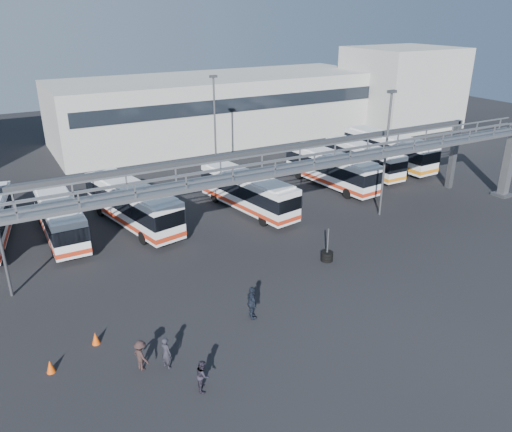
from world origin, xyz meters
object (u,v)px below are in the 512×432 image
pedestrian_c (141,355)px  pedestrian_d (252,303)px  light_pole_back (215,123)px  pedestrian_b (203,375)px  bus_9 (389,149)px  pedestrian_a (166,353)px  light_pole_mid (386,148)px  bus_3 (132,203)px  tire_stack (327,255)px  bus_8 (363,158)px  cone_right (50,366)px  bus_5 (248,191)px  bus_2 (59,215)px  bus_7 (331,168)px  cone_left (96,338)px

pedestrian_c → pedestrian_d: 6.71m
light_pole_back → pedestrian_b: bearing=-116.1°
bus_9 → pedestrian_a: bus_9 is taller
light_pole_mid → bus_3: 20.47m
pedestrian_b → tire_stack: bearing=-36.2°
bus_9 → pedestrian_a: (-32.34, -19.91, -1.09)m
light_pole_mid → bus_8: bearing=56.9°
light_pole_back → bus_9: bearing=-14.7°
pedestrian_b → cone_right: pedestrian_b is taller
bus_5 → pedestrian_a: bearing=-138.9°
light_pole_back → bus_2: 17.71m
light_pole_back → pedestrian_a: light_pole_back is taller
bus_3 → bus_7: 19.35m
pedestrian_a → pedestrian_d: pedestrian_d is taller
bus_7 → pedestrian_d: (-17.38, -15.92, -0.84)m
light_pole_mid → cone_right: size_ratio=15.36×
bus_5 → bus_9: 19.83m
bus_5 → cone_left: bus_5 is taller
bus_8 → pedestrian_d: 28.75m
bus_2 → bus_7: 24.73m
bus_7 → pedestrian_a: 28.86m
bus_2 → pedestrian_a: bus_2 is taller
cone_left → cone_right: cone_left is taller
light_pole_mid → pedestrian_b: light_pole_mid is taller
bus_8 → pedestrian_a: bus_8 is taller
bus_5 → tire_stack: (0.34, -10.72, -1.37)m
bus_8 → pedestrian_b: bus_8 is taller
light_pole_mid → bus_8: 12.03m
light_pole_mid → bus_2: bearing=160.7°
bus_2 → pedestrian_c: bearing=-87.8°
pedestrian_c → tire_stack: bearing=-90.8°
bus_5 → pedestrian_d: bus_5 is taller
pedestrian_c → cone_right: bearing=45.0°
pedestrian_a → tire_stack: 14.23m
bus_9 → light_pole_back: bearing=162.7°
pedestrian_c → cone_left: size_ratio=2.36×
bus_2 → bus_5: size_ratio=0.95×
bus_2 → cone_left: bearing=-93.0°
pedestrian_d → bus_5: bearing=-18.5°
light_pole_mid → cone_right: 28.50m
bus_5 → pedestrian_a: 20.49m
bus_2 → bus_9: bus_9 is taller
tire_stack → bus_7: bearing=52.2°
bus_2 → bus_9: (34.18, 1.86, 0.20)m
bus_2 → bus_3: bearing=-6.3°
cone_right → pedestrian_d: bearing=-3.9°
bus_3 → bus_9: 28.90m
bus_7 → pedestrian_d: size_ratio=5.61×
bus_7 → bus_9: bus_9 is taller
bus_3 → cone_left: bearing=-125.5°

